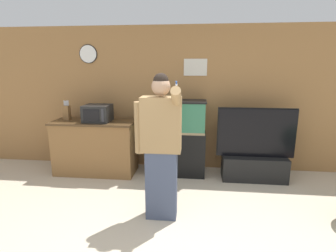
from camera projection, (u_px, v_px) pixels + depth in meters
wall_back_paneled at (182, 99)px, 4.82m from camera, size 10.00×0.08×2.60m
counter_island at (96, 147)px, 4.70m from camera, size 1.45×0.63×0.96m
microwave at (98, 113)px, 4.52m from camera, size 0.44×0.40×0.29m
knife_block at (67, 112)px, 4.65m from camera, size 0.11×0.11×0.35m
aquarium_on_stand at (177, 138)px, 4.60m from camera, size 0.99×0.44×1.33m
tv_on_stand at (254, 159)px, 4.43m from camera, size 1.28×0.40×1.24m
person_standing at (160, 146)px, 3.19m from camera, size 0.57×0.43×1.83m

